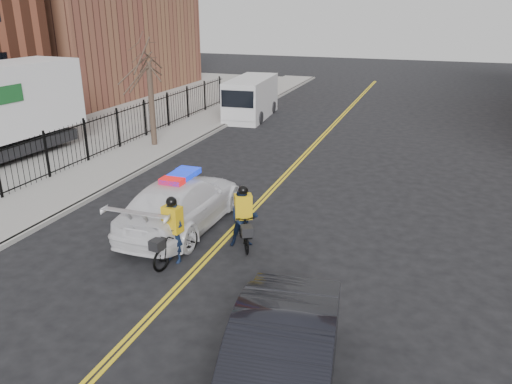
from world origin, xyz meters
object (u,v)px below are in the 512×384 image
object	(u,v)px
police_cruiser	(182,202)
cyclist_far	(243,223)
dark_sedan	(279,370)
cargo_van	(250,99)
cyclist_near	(173,239)

from	to	relation	value
police_cruiser	cyclist_far	distance (m)	2.45
dark_sedan	cyclist_far	size ratio (longest dim) A/B	2.75
police_cruiser	cargo_van	world-z (taller)	cargo_van
police_cruiser	cyclist_near	bearing A→B (deg)	111.39
dark_sedan	cargo_van	size ratio (longest dim) A/B	0.86
dark_sedan	cargo_van	bearing A→B (deg)	103.41
dark_sedan	cargo_van	distance (m)	24.85
cyclist_far	cargo_van	bearing A→B (deg)	80.32
cyclist_near	cyclist_far	size ratio (longest dim) A/B	1.08
cargo_van	cyclist_far	xyz separation A→B (m)	(6.20, -17.25, -0.46)
dark_sedan	cyclist_far	xyz separation A→B (m)	(-2.94, 5.86, -0.11)
cyclist_near	police_cruiser	bearing A→B (deg)	121.26
police_cruiser	cyclist_far	bearing A→B (deg)	164.61
police_cruiser	cargo_van	bearing A→B (deg)	-77.37
police_cruiser	dark_sedan	size ratio (longest dim) A/B	1.09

